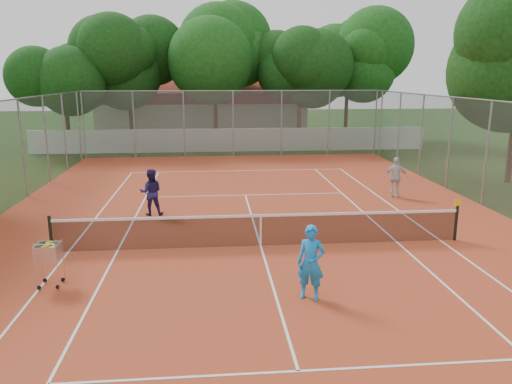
{
  "coord_description": "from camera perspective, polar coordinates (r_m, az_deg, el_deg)",
  "views": [
    {
      "loc": [
        -1.4,
        -13.83,
        4.91
      ],
      "look_at": [
        0.0,
        1.5,
        1.3
      ],
      "focal_mm": 35.0,
      "sensor_mm": 36.0,
      "label": 1
    }
  ],
  "objects": [
    {
      "name": "ground",
      "position": [
        14.74,
        0.53,
        -6.26
      ],
      "size": [
        120.0,
        120.0,
        0.0
      ],
      "primitive_type": "plane",
      "color": "black",
      "rests_on": "ground"
    },
    {
      "name": "court_pad",
      "position": [
        14.74,
        0.53,
        -6.22
      ],
      "size": [
        18.0,
        34.0,
        0.02
      ],
      "primitive_type": "cube",
      "color": "#B04122",
      "rests_on": "ground"
    },
    {
      "name": "court_lines",
      "position": [
        14.73,
        0.53,
        -6.17
      ],
      "size": [
        10.98,
        23.78,
        0.01
      ],
      "primitive_type": "cube",
      "color": "white",
      "rests_on": "court_pad"
    },
    {
      "name": "tennis_net",
      "position": [
        14.58,
        0.54,
        -4.37
      ],
      "size": [
        11.88,
        0.1,
        0.98
      ],
      "primitive_type": "cube",
      "color": "black",
      "rests_on": "court_pad"
    },
    {
      "name": "perimeter_fence",
      "position": [
        14.2,
        0.55,
        1.38
      ],
      "size": [
        18.0,
        34.0,
        4.0
      ],
      "primitive_type": "cube",
      "color": "slate",
      "rests_on": "ground"
    },
    {
      "name": "boundary_wall",
      "position": [
        33.12,
        -2.77,
        5.96
      ],
      "size": [
        26.0,
        0.3,
        1.5
      ],
      "primitive_type": "cube",
      "color": "silver",
      "rests_on": "ground"
    },
    {
      "name": "clubhouse",
      "position": [
        42.92,
        -6.09,
        9.5
      ],
      "size": [
        16.4,
        9.0,
        4.4
      ],
      "primitive_type": "cube",
      "color": "beige",
      "rests_on": "ground"
    },
    {
      "name": "tropical_trees",
      "position": [
        35.86,
        -3.06,
        13.32
      ],
      "size": [
        29.0,
        19.0,
        10.0
      ],
      "primitive_type": "cube",
      "color": "black",
      "rests_on": "ground"
    },
    {
      "name": "player_near",
      "position": [
        11.2,
        6.29,
        -8.02
      ],
      "size": [
        0.73,
        0.61,
        1.7
      ],
      "primitive_type": "imported",
      "rotation": [
        0.0,
        0.0,
        -0.39
      ],
      "color": "#1982D5",
      "rests_on": "court_pad"
    },
    {
      "name": "player_far_left",
      "position": [
        18.14,
        -11.91,
        -0.01
      ],
      "size": [
        0.85,
        0.68,
        1.67
      ],
      "primitive_type": "imported",
      "rotation": [
        0.0,
        0.0,
        3.2
      ],
      "color": "#211B52",
      "rests_on": "court_pad"
    },
    {
      "name": "player_far_right",
      "position": [
        21.16,
        15.69,
        1.64
      ],
      "size": [
        1.04,
        0.62,
        1.66
      ],
      "primitive_type": "imported",
      "rotation": [
        0.0,
        0.0,
        2.9
      ],
      "color": "silver",
      "rests_on": "court_pad"
    },
    {
      "name": "ball_hopper",
      "position": [
        12.82,
        -22.56,
        -7.54
      ],
      "size": [
        0.69,
        0.69,
        1.14
      ],
      "primitive_type": "cube",
      "rotation": [
        0.0,
        0.0,
        0.3
      ],
      "color": "silver",
      "rests_on": "court_pad"
    }
  ]
}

